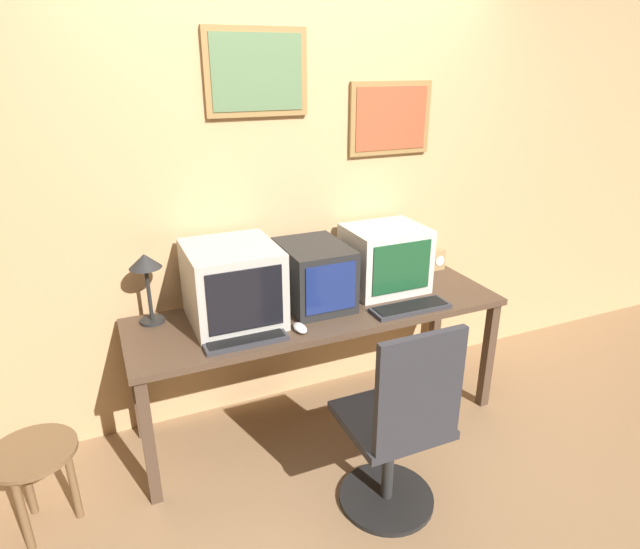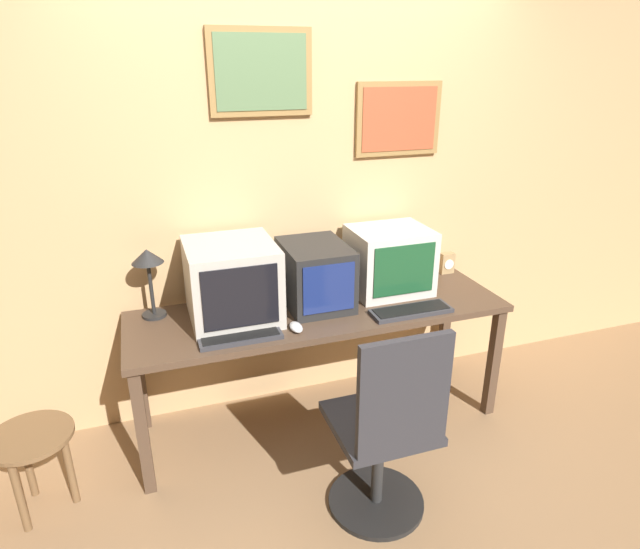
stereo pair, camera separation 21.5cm
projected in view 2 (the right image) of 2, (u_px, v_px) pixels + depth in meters
ground_plane at (382, 531)px, 2.45m from camera, size 14.00×14.00×0.00m
wall_back at (299, 191)px, 3.07m from camera, size 8.00×0.08×2.60m
desk at (320, 321)px, 2.98m from camera, size 2.08×0.63×0.73m
monitor_left at (232, 281)px, 2.79m from camera, size 0.45×0.48×0.41m
monitor_center at (316, 275)px, 2.96m from camera, size 0.34×0.45×0.35m
monitor_right at (389, 260)px, 3.12m from camera, size 0.45×0.38×0.38m
keyboard_main at (240, 336)px, 2.63m from camera, size 0.41×0.16×0.03m
keyboard_side at (411, 311)px, 2.90m from camera, size 0.45×0.15×0.03m
mouse_near_keyboard at (296, 327)px, 2.71m from camera, size 0.06×0.12×0.03m
desk_clock at (447, 263)px, 3.43m from camera, size 0.09×0.05×0.13m
desk_lamp at (148, 264)px, 2.76m from camera, size 0.16×0.16×0.38m
office_chair at (386, 438)px, 2.38m from camera, size 0.46×0.46×1.01m
side_stool at (33, 450)px, 2.45m from camera, size 0.38×0.38×0.43m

